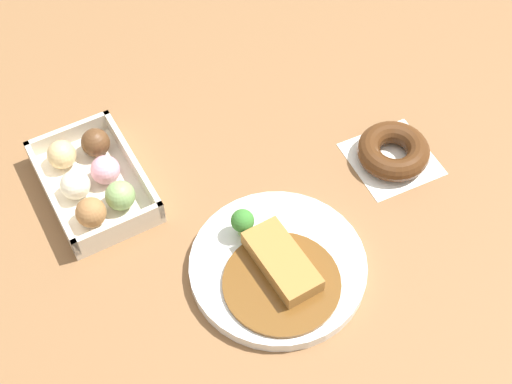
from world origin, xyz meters
name	(u,v)px	position (x,y,z in m)	size (l,w,h in m)	color
ground_plane	(242,192)	(0.00, 0.00, 0.00)	(1.60, 1.60, 0.00)	brown
curry_plate	(278,266)	(0.14, -0.02, 0.01)	(0.24, 0.24, 0.06)	white
donut_box	(93,181)	(-0.11, -0.19, 0.02)	(0.20, 0.13, 0.05)	beige
chocolate_ring_donut	(393,152)	(0.06, 0.23, 0.02)	(0.13, 0.13, 0.04)	white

